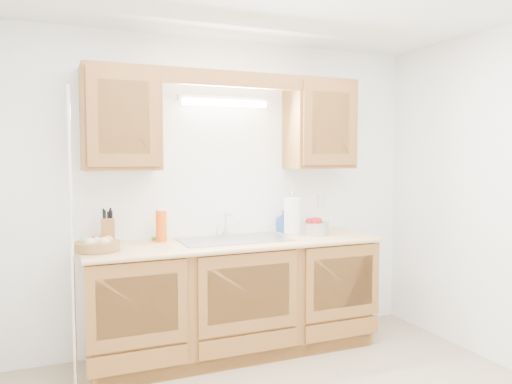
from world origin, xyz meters
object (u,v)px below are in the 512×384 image
fruit_basket (97,245)px  knife_block (108,232)px  paper_towel (292,217)px  apple_bowl (313,227)px

fruit_basket → knife_block: bearing=63.9°
paper_towel → apple_bowl: paper_towel is taller
knife_block → paper_towel: size_ratio=0.78×
apple_bowl → knife_block: bearing=175.9°
paper_towel → knife_block: bearing=177.0°
fruit_basket → apple_bowl: (1.74, 0.08, 0.02)m
knife_block → paper_towel: paper_towel is taller
knife_block → apple_bowl: size_ratio=0.84×
paper_towel → apple_bowl: 0.20m
knife_block → apple_bowl: bearing=2.0°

